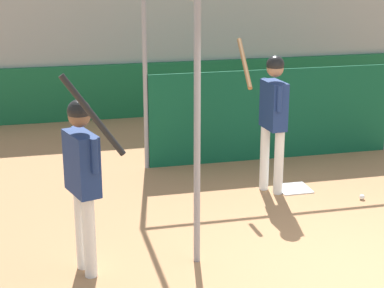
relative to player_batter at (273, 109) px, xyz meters
The scene contains 8 objects.
ground_plane 2.86m from the player_batter, 86.33° to the right, with size 60.00×60.00×0.00m, color #A8754C.
outfield_wall 4.63m from the player_batter, 87.92° to the left, with size 24.00×0.12×1.09m.
bleacher_section 6.25m from the player_batter, 88.47° to the left, with size 8.70×3.20×2.77m.
batting_cage 1.07m from the player_batter, 59.74° to the left, with size 4.17×3.28×2.83m.
home_plate 1.23m from the player_batter, ahead, with size 0.44×0.44×0.02m.
player_batter is the anchor object (origin of this frame).
player_waiting 3.23m from the player_batter, 146.42° to the right, with size 0.59×0.74×2.19m.
baseball 1.71m from the player_batter, 28.40° to the right, with size 0.07×0.07×0.07m.
Camera 1 is at (-3.22, -5.36, 3.27)m, focal length 60.00 mm.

